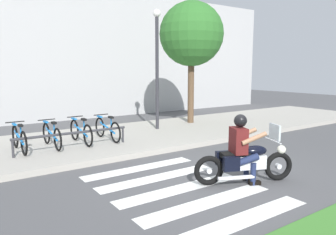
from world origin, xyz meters
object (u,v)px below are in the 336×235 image
(bicycle_2, at_px, (81,132))
(bicycle_1, at_px, (52,135))
(rider, at_px, (242,144))
(bicycle_0, at_px, (19,139))
(bicycle_3, at_px, (107,129))
(street_lamp, at_px, (157,60))
(motorcycle, at_px, (245,161))
(bike_rack, at_px, (73,134))
(tree_near_rack, at_px, (191,35))

(bicycle_2, bearing_deg, bicycle_1, 179.98)
(rider, distance_m, bicycle_0, 5.77)
(bicycle_1, bearing_deg, rider, -61.83)
(rider, bearing_deg, bicycle_1, 118.17)
(bicycle_3, distance_m, street_lamp, 3.22)
(motorcycle, relative_size, rider, 1.40)
(bicycle_1, xyz_separation_m, bike_rack, (0.42, -0.55, 0.07))
(bicycle_1, height_order, bicycle_3, bicycle_3)
(bicycle_2, distance_m, bicycle_3, 0.83)
(motorcycle, distance_m, bicycle_2, 5.04)
(street_lamp, bearing_deg, bicycle_2, -166.97)
(motorcycle, distance_m, street_lamp, 6.03)
(motorcycle, height_order, bicycle_3, motorcycle)
(motorcycle, xyz_separation_m, bike_rack, (-2.17, 4.17, 0.11))
(bicycle_0, bearing_deg, bike_rack, -23.92)
(rider, height_order, bicycle_2, rider)
(bicycle_3, relative_size, bike_rack, 0.55)
(rider, relative_size, tree_near_rack, 0.29)
(motorcycle, bearing_deg, bicycle_1, 118.66)
(bicycle_3, relative_size, street_lamp, 0.39)
(bicycle_1, xyz_separation_m, street_lamp, (3.96, 0.72, 2.15))
(bicycle_0, distance_m, tree_near_rack, 7.46)
(bicycle_2, height_order, bike_rack, bicycle_2)
(rider, xyz_separation_m, bicycle_0, (-3.34, 4.69, -0.32))
(rider, distance_m, bicycle_2, 4.99)
(bike_rack, relative_size, street_lamp, 0.71)
(bike_rack, bearing_deg, bicycle_0, 156.08)
(bicycle_3, distance_m, tree_near_rack, 5.34)
(bike_rack, bearing_deg, bicycle_2, 53.09)
(rider, height_order, bicycle_0, rider)
(bicycle_2, bearing_deg, bike_rack, -126.91)
(bicycle_1, relative_size, street_lamp, 0.38)
(rider, distance_m, bicycle_1, 5.33)
(rider, distance_m, street_lamp, 5.89)
(bicycle_0, distance_m, bicycle_3, 2.50)
(tree_near_rack, bearing_deg, street_lamp, -167.94)
(street_lamp, bearing_deg, bike_rack, -160.17)
(bike_rack, xyz_separation_m, street_lamp, (3.54, 1.28, 2.09))
(bicycle_0, xyz_separation_m, bicycle_1, (0.83, 0.00, -0.00))
(bicycle_3, bearing_deg, bicycle_1, 180.00)
(motorcycle, bearing_deg, rider, 153.81)
(bicycle_2, xyz_separation_m, tree_near_rack, (5.00, 1.12, 3.15))
(street_lamp, xyz_separation_m, tree_near_rack, (1.87, 0.40, 1.01))
(bicycle_0, xyz_separation_m, tree_near_rack, (6.66, 1.12, 3.16))
(rider, bearing_deg, street_lamp, 75.05)
(rider, xyz_separation_m, bike_rack, (-2.10, 4.14, -0.26))
(bicycle_0, bearing_deg, bicycle_2, -0.00)
(bike_rack, bearing_deg, tree_near_rack, 17.22)
(bicycle_0, height_order, street_lamp, street_lamp)
(motorcycle, xyz_separation_m, tree_near_rack, (3.25, 5.85, 3.20))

